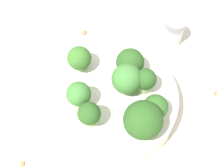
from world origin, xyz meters
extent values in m
plane|color=beige|center=(0.00, 0.00, 0.00)|extent=(3.00, 3.00, 0.00)
cylinder|color=silver|center=(0.00, 0.00, 0.02)|extent=(0.21, 0.21, 0.05)
cylinder|color=#7A9E5B|center=(-0.05, -0.02, 0.06)|extent=(0.02, 0.02, 0.02)
sphere|color=#28511E|center=(-0.05, -0.02, 0.07)|extent=(0.04, 0.04, 0.04)
cylinder|color=#8EB770|center=(0.05, 0.02, 0.06)|extent=(0.02, 0.02, 0.03)
sphere|color=#28511E|center=(0.05, 0.02, 0.08)|extent=(0.03, 0.03, 0.03)
cylinder|color=#84AD66|center=(-0.02, 0.01, 0.06)|extent=(0.02, 0.02, 0.02)
sphere|color=#3D7533|center=(-0.02, 0.01, 0.08)|extent=(0.05, 0.05, 0.05)
cylinder|color=#84AD66|center=(-0.05, 0.02, 0.06)|extent=(0.02, 0.02, 0.03)
sphere|color=#28511E|center=(-0.05, 0.02, 0.08)|extent=(0.03, 0.03, 0.03)
cylinder|color=#8EB770|center=(0.01, -0.07, 0.06)|extent=(0.02, 0.02, 0.02)
sphere|color=#386B28|center=(0.01, -0.07, 0.07)|extent=(0.04, 0.04, 0.04)
cylinder|color=#84AD66|center=(0.00, 0.07, 0.06)|extent=(0.02, 0.02, 0.03)
sphere|color=#28511E|center=(0.00, 0.07, 0.08)|extent=(0.06, 0.06, 0.06)
cylinder|color=#84AD66|center=(0.05, -0.02, 0.06)|extent=(0.02, 0.02, 0.02)
sphere|color=#3D7533|center=(0.05, -0.02, 0.07)|extent=(0.04, 0.04, 0.04)
cylinder|color=#8EB770|center=(-0.03, 0.06, 0.06)|extent=(0.02, 0.02, 0.02)
sphere|color=#2D5B23|center=(-0.03, 0.06, 0.07)|extent=(0.04, 0.04, 0.04)
cylinder|color=#B2B7BC|center=(-0.18, -0.05, 0.02)|extent=(0.04, 0.04, 0.04)
cylinder|color=gray|center=(-0.18, -0.05, 0.05)|extent=(0.04, 0.04, 0.01)
cube|color=olive|center=(0.17, 0.00, 0.00)|extent=(0.01, 0.01, 0.01)
cube|color=olive|center=(-0.16, 0.08, 0.00)|extent=(0.01, 0.01, 0.01)
cube|color=olive|center=(-0.05, -0.17, 0.00)|extent=(0.01, 0.01, 0.01)
camera|label=1|loc=(0.14, 0.19, 0.47)|focal=50.00mm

